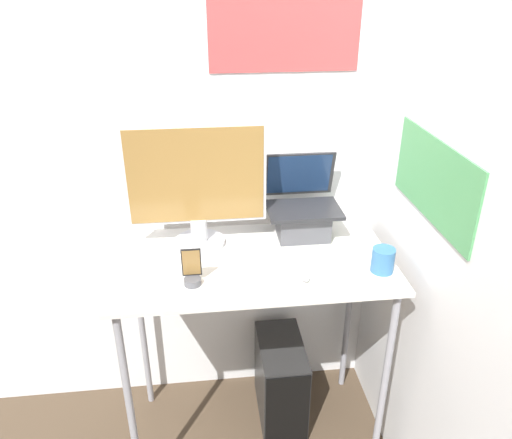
{
  "coord_description": "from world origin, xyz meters",
  "views": [
    {
      "loc": [
        -0.19,
        -1.42,
        2.05
      ],
      "look_at": [
        0.01,
        0.31,
        1.17
      ],
      "focal_mm": 35.0,
      "sensor_mm": 36.0,
      "label": 1
    }
  ],
  "objects_px": {
    "keyboard": "(252,279)",
    "computer_tower": "(281,380)",
    "laptop": "(303,215)",
    "mouse": "(305,277)",
    "cell_phone": "(192,273)",
    "monitor": "(197,190)"
  },
  "relations": [
    {
      "from": "keyboard",
      "to": "computer_tower",
      "type": "bearing_deg",
      "value": 56.91
    },
    {
      "from": "laptop",
      "to": "keyboard",
      "type": "distance_m",
      "value": 0.43
    },
    {
      "from": "laptop",
      "to": "keyboard",
      "type": "relative_size",
      "value": 1.24
    },
    {
      "from": "mouse",
      "to": "cell_phone",
      "type": "xyz_separation_m",
      "value": [
        -0.42,
        0.03,
        0.04
      ]
    },
    {
      "from": "monitor",
      "to": "mouse",
      "type": "distance_m",
      "value": 0.57
    },
    {
      "from": "mouse",
      "to": "cell_phone",
      "type": "bearing_deg",
      "value": 176.52
    },
    {
      "from": "monitor",
      "to": "keyboard",
      "type": "relative_size",
      "value": 2.03
    },
    {
      "from": "laptop",
      "to": "computer_tower",
      "type": "height_order",
      "value": "laptop"
    },
    {
      "from": "laptop",
      "to": "computer_tower",
      "type": "xyz_separation_m",
      "value": [
        -0.09,
        -0.08,
        -0.88
      ]
    },
    {
      "from": "monitor",
      "to": "computer_tower",
      "type": "height_order",
      "value": "monitor"
    },
    {
      "from": "laptop",
      "to": "keyboard",
      "type": "bearing_deg",
      "value": -127.55
    },
    {
      "from": "mouse",
      "to": "cell_phone",
      "type": "relative_size",
      "value": 0.34
    },
    {
      "from": "mouse",
      "to": "laptop",
      "type": "bearing_deg",
      "value": 80.73
    },
    {
      "from": "keyboard",
      "to": "cell_phone",
      "type": "bearing_deg",
      "value": 178.51
    },
    {
      "from": "cell_phone",
      "to": "computer_tower",
      "type": "xyz_separation_m",
      "value": [
        0.39,
        0.25,
        -0.82
      ]
    },
    {
      "from": "monitor",
      "to": "keyboard",
      "type": "height_order",
      "value": "monitor"
    },
    {
      "from": "laptop",
      "to": "mouse",
      "type": "height_order",
      "value": "laptop"
    },
    {
      "from": "cell_phone",
      "to": "computer_tower",
      "type": "bearing_deg",
      "value": 32.68
    },
    {
      "from": "laptop",
      "to": "mouse",
      "type": "bearing_deg",
      "value": -99.27
    },
    {
      "from": "mouse",
      "to": "computer_tower",
      "type": "height_order",
      "value": "mouse"
    },
    {
      "from": "mouse",
      "to": "computer_tower",
      "type": "relative_size",
      "value": 0.12
    },
    {
      "from": "monitor",
      "to": "keyboard",
      "type": "bearing_deg",
      "value": -57.86
    }
  ]
}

